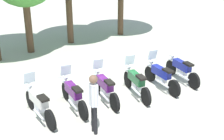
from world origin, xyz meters
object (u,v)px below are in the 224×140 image
motorcycle_4 (161,76)px  motorcycle_2 (105,87)px  motorcycle_5 (182,69)px  motorcycle_3 (136,82)px  motorcycle_1 (73,94)px  person_0 (94,99)px  motorcycle_0 (39,103)px

motorcycle_4 → motorcycle_2: bearing=89.4°
motorcycle_4 → motorcycle_5: bearing=-80.8°
motorcycle_2 → motorcycle_3: size_ratio=1.01×
motorcycle_1 → motorcycle_4: size_ratio=1.00×
motorcycle_2 → motorcycle_3: (1.17, -0.28, 0.00)m
motorcycle_3 → motorcycle_5: size_ratio=0.99×
motorcycle_1 → motorcycle_2: (1.17, -0.13, 0.00)m
motorcycle_2 → motorcycle_4: same height
motorcycle_3 → motorcycle_1: bearing=94.9°
motorcycle_2 → person_0: (-1.35, -1.49, 0.55)m
motorcycle_1 → motorcycle_2: size_ratio=1.01×
motorcycle_0 → motorcycle_5: size_ratio=1.01×
motorcycle_3 → motorcycle_4: bearing=-78.6°
motorcycle_0 → motorcycle_4: (4.66, -0.54, 0.00)m
motorcycle_4 → person_0: size_ratio=1.21×
motorcycle_2 → motorcycle_5: size_ratio=1.00×
motorcycle_3 → motorcycle_4: same height
motorcycle_3 → person_0: size_ratio=1.19×
motorcycle_1 → motorcycle_3: bearing=-92.9°
motorcycle_0 → motorcycle_5: 5.84m
motorcycle_5 → motorcycle_0: bearing=96.8°
motorcycle_2 → motorcycle_5: (3.49, -0.33, -0.01)m
motorcycle_5 → person_0: person_0 is taller
motorcycle_0 → person_0: person_0 is taller
motorcycle_0 → motorcycle_3: same height
motorcycle_5 → person_0: size_ratio=1.20×
motorcycle_0 → person_0: bearing=-149.8°
motorcycle_2 → motorcycle_5: motorcycle_2 is taller
motorcycle_0 → motorcycle_4: same height
motorcycle_1 → motorcycle_5: bearing=-88.5°
motorcycle_4 → person_0: bearing=115.2°
motorcycle_3 → motorcycle_5: (2.32, -0.05, -0.01)m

